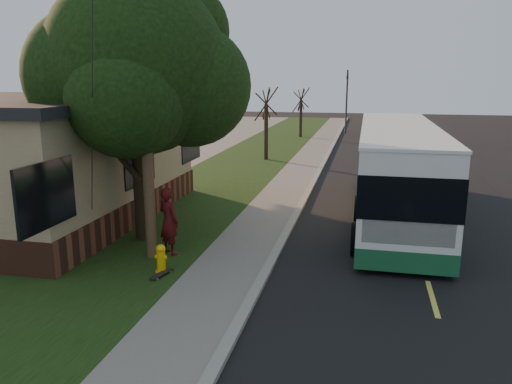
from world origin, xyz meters
TOP-DOWN VIEW (x-y plane):
  - ground at (0.00, 0.00)m, footprint 120.00×120.00m
  - road at (4.00, 10.00)m, footprint 8.00×80.00m
  - curb at (0.00, 10.00)m, footprint 0.25×80.00m
  - sidewalk at (-1.00, 10.00)m, footprint 2.00×80.00m
  - grass_verge at (-4.50, 10.00)m, footprint 5.00×80.00m
  - building_lot at (-14.50, 10.00)m, footprint 15.00×80.00m
  - fire_hydrant at (-2.60, 0.00)m, footprint 0.32×0.32m
  - utility_pole at (-3.31, 0.99)m, footprint 2.86×3.21m
  - leafy_tree at (-4.17, 2.65)m, footprint 6.30×6.00m
  - bare_tree_near at (-3.50, 18.00)m, footprint 1.38×1.21m
  - bare_tree_far at (-3.00, 30.00)m, footprint 1.38×1.21m
  - traffic_signal at (0.50, 34.00)m, footprint 0.18×0.22m
  - transit_bus at (3.46, 7.00)m, footprint 2.79×12.09m
  - skateboarder at (-2.91, 1.32)m, footprint 0.83×0.74m
  - skateboard_main at (-2.50, -0.25)m, footprint 0.37×0.78m
  - dumpster at (-7.52, 2.50)m, footprint 1.56×1.40m
  - distant_car at (3.61, 31.32)m, footprint 1.74×3.95m

SIDE VIEW (x-z plane):
  - ground at x=0.00m, z-range 0.00..0.00m
  - road at x=4.00m, z-range 0.00..0.01m
  - building_lot at x=-14.50m, z-range 0.00..0.04m
  - grass_verge at x=-4.50m, z-range 0.00..0.07m
  - sidewalk at x=-1.00m, z-range 0.00..0.08m
  - curb at x=0.00m, z-range 0.00..0.12m
  - skateboard_main at x=-2.50m, z-range 0.09..0.16m
  - fire_hydrant at x=-2.60m, z-range 0.06..0.80m
  - dumpster at x=-7.52m, z-range 0.04..1.18m
  - distant_car at x=3.61m, z-range 0.00..1.32m
  - skateboarder at x=-2.91m, z-range 0.07..1.98m
  - transit_bus at x=3.46m, z-range 0.11..3.38m
  - bare_tree_far at x=-3.00m, z-range -0.01..4.02m
  - bare_tree_near at x=-3.50m, z-range 0.00..4.30m
  - traffic_signal at x=0.50m, z-range 0.41..5.91m
  - utility_pole at x=-3.31m, z-range 0.10..9.17m
  - leafy_tree at x=-4.17m, z-range 1.27..9.07m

